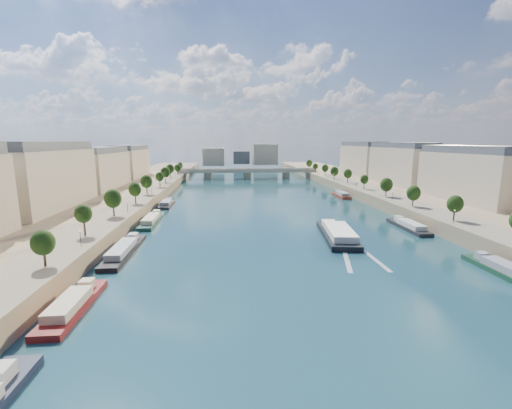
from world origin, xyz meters
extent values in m
plane|color=#0B3134|center=(0.00, 100.00, 0.00)|extent=(700.00, 700.00, 0.00)
cube|color=#9E8460|center=(-72.00, 100.00, 2.50)|extent=(44.00, 520.00, 5.00)
cube|color=#9E8460|center=(72.00, 100.00, 2.50)|extent=(44.00, 520.00, 5.00)
cube|color=gray|center=(-57.00, 100.00, 5.05)|extent=(14.00, 520.00, 0.10)
cube|color=gray|center=(57.00, 100.00, 5.05)|extent=(14.00, 520.00, 0.10)
cylinder|color=#382B1E|center=(-55.00, 18.00, 6.91)|extent=(0.50, 0.50, 3.82)
ellipsoid|color=black|center=(-55.00, 18.00, 10.50)|extent=(4.80, 4.80, 5.52)
cylinder|color=#382B1E|center=(-55.00, 42.00, 6.91)|extent=(0.50, 0.50, 3.82)
ellipsoid|color=black|center=(-55.00, 42.00, 10.50)|extent=(4.80, 4.80, 5.52)
cylinder|color=#382B1E|center=(-55.00, 66.00, 6.91)|extent=(0.50, 0.50, 3.82)
ellipsoid|color=black|center=(-55.00, 66.00, 10.50)|extent=(4.80, 4.80, 5.52)
cylinder|color=#382B1E|center=(-55.00, 90.00, 6.91)|extent=(0.50, 0.50, 3.82)
ellipsoid|color=black|center=(-55.00, 90.00, 10.50)|extent=(4.80, 4.80, 5.52)
cylinder|color=#382B1E|center=(-55.00, 114.00, 6.91)|extent=(0.50, 0.50, 3.82)
ellipsoid|color=black|center=(-55.00, 114.00, 10.50)|extent=(4.80, 4.80, 5.52)
cylinder|color=#382B1E|center=(-55.00, 138.00, 6.91)|extent=(0.50, 0.50, 3.82)
ellipsoid|color=black|center=(-55.00, 138.00, 10.50)|extent=(4.80, 4.80, 5.52)
cylinder|color=#382B1E|center=(-55.00, 162.00, 6.91)|extent=(0.50, 0.50, 3.82)
ellipsoid|color=black|center=(-55.00, 162.00, 10.50)|extent=(4.80, 4.80, 5.52)
cylinder|color=#382B1E|center=(-55.00, 186.00, 6.91)|extent=(0.50, 0.50, 3.82)
ellipsoid|color=black|center=(-55.00, 186.00, 10.50)|extent=(4.80, 4.80, 5.52)
cylinder|color=#382B1E|center=(-55.00, 210.00, 6.91)|extent=(0.50, 0.50, 3.82)
ellipsoid|color=black|center=(-55.00, 210.00, 10.50)|extent=(4.80, 4.80, 5.52)
cylinder|color=#382B1E|center=(-55.00, 234.00, 6.91)|extent=(0.50, 0.50, 3.82)
ellipsoid|color=black|center=(-55.00, 234.00, 10.50)|extent=(4.80, 4.80, 5.52)
cylinder|color=#382B1E|center=(55.00, 26.00, 6.91)|extent=(0.50, 0.50, 3.82)
cylinder|color=#382B1E|center=(55.00, 50.00, 6.91)|extent=(0.50, 0.50, 3.82)
ellipsoid|color=black|center=(55.00, 50.00, 10.50)|extent=(4.80, 4.80, 5.52)
cylinder|color=#382B1E|center=(55.00, 74.00, 6.91)|extent=(0.50, 0.50, 3.82)
ellipsoid|color=black|center=(55.00, 74.00, 10.50)|extent=(4.80, 4.80, 5.52)
cylinder|color=#382B1E|center=(55.00, 98.00, 6.91)|extent=(0.50, 0.50, 3.82)
ellipsoid|color=black|center=(55.00, 98.00, 10.50)|extent=(4.80, 4.80, 5.52)
cylinder|color=#382B1E|center=(55.00, 122.00, 6.91)|extent=(0.50, 0.50, 3.82)
ellipsoid|color=black|center=(55.00, 122.00, 10.50)|extent=(4.80, 4.80, 5.52)
cylinder|color=#382B1E|center=(55.00, 146.00, 6.91)|extent=(0.50, 0.50, 3.82)
ellipsoid|color=black|center=(55.00, 146.00, 10.50)|extent=(4.80, 4.80, 5.52)
cylinder|color=#382B1E|center=(55.00, 170.00, 6.91)|extent=(0.50, 0.50, 3.82)
ellipsoid|color=black|center=(55.00, 170.00, 10.50)|extent=(4.80, 4.80, 5.52)
cylinder|color=#382B1E|center=(55.00, 194.00, 6.91)|extent=(0.50, 0.50, 3.82)
ellipsoid|color=black|center=(55.00, 194.00, 10.50)|extent=(4.80, 4.80, 5.52)
cylinder|color=#382B1E|center=(55.00, 218.00, 6.91)|extent=(0.50, 0.50, 3.82)
ellipsoid|color=black|center=(55.00, 218.00, 10.50)|extent=(4.80, 4.80, 5.52)
cylinder|color=#382B1E|center=(55.00, 242.00, 6.91)|extent=(0.50, 0.50, 3.82)
ellipsoid|color=black|center=(55.00, 242.00, 10.50)|extent=(4.80, 4.80, 5.52)
cylinder|color=black|center=(-52.50, 30.00, 7.00)|extent=(0.14, 0.14, 4.00)
sphere|color=#FFE5B2|center=(-52.50, 30.00, 9.10)|extent=(0.36, 0.36, 0.36)
cylinder|color=black|center=(-52.50, 70.00, 7.00)|extent=(0.14, 0.14, 4.00)
sphere|color=#FFE5B2|center=(-52.50, 70.00, 9.10)|extent=(0.36, 0.36, 0.36)
cylinder|color=black|center=(-52.50, 110.00, 7.00)|extent=(0.14, 0.14, 4.00)
sphere|color=#FFE5B2|center=(-52.50, 110.00, 9.10)|extent=(0.36, 0.36, 0.36)
cylinder|color=black|center=(-52.50, 150.00, 7.00)|extent=(0.14, 0.14, 4.00)
sphere|color=#FFE5B2|center=(-52.50, 150.00, 9.10)|extent=(0.36, 0.36, 0.36)
cylinder|color=black|center=(-52.50, 190.00, 7.00)|extent=(0.14, 0.14, 4.00)
sphere|color=#FFE5B2|center=(-52.50, 190.00, 9.10)|extent=(0.36, 0.36, 0.36)
cylinder|color=black|center=(52.50, 45.00, 7.00)|extent=(0.14, 0.14, 4.00)
sphere|color=#FFE5B2|center=(52.50, 45.00, 9.10)|extent=(0.36, 0.36, 0.36)
cylinder|color=black|center=(52.50, 85.00, 7.00)|extent=(0.14, 0.14, 4.00)
sphere|color=#FFE5B2|center=(52.50, 85.00, 9.10)|extent=(0.36, 0.36, 0.36)
cylinder|color=black|center=(52.50, 125.00, 7.00)|extent=(0.14, 0.14, 4.00)
sphere|color=#FFE5B2|center=(52.50, 125.00, 9.10)|extent=(0.36, 0.36, 0.36)
cylinder|color=black|center=(52.50, 165.00, 7.00)|extent=(0.14, 0.14, 4.00)
sphere|color=#FFE5B2|center=(52.50, 165.00, 9.10)|extent=(0.36, 0.36, 0.36)
cylinder|color=black|center=(52.50, 205.00, 7.00)|extent=(0.14, 0.14, 4.00)
sphere|color=#FFE5B2|center=(52.50, 205.00, 9.10)|extent=(0.36, 0.36, 0.36)
cube|color=#C6B298|center=(-85.00, 83.00, 15.00)|extent=(16.00, 52.00, 20.00)
cube|color=#474C54|center=(-85.00, 83.00, 26.60)|extent=(14.72, 50.44, 3.20)
cube|color=#C6B298|center=(-85.00, 141.00, 15.00)|extent=(16.00, 52.00, 20.00)
cube|color=#474C54|center=(-85.00, 141.00, 26.60)|extent=(14.72, 50.44, 3.20)
cube|color=#C6B298|center=(-85.00, 199.00, 15.00)|extent=(16.00, 52.00, 20.00)
cube|color=#474C54|center=(-85.00, 199.00, 26.60)|extent=(14.72, 50.44, 3.20)
cube|color=#C6B298|center=(85.00, 83.00, 15.00)|extent=(16.00, 52.00, 20.00)
cube|color=#474C54|center=(85.00, 83.00, 26.60)|extent=(14.72, 50.44, 3.20)
cube|color=#C6B298|center=(85.00, 141.00, 15.00)|extent=(16.00, 52.00, 20.00)
cube|color=#474C54|center=(85.00, 141.00, 26.60)|extent=(14.72, 50.44, 3.20)
cube|color=#C6B298|center=(85.00, 199.00, 15.00)|extent=(16.00, 52.00, 20.00)
cube|color=#474C54|center=(85.00, 199.00, 26.60)|extent=(14.72, 50.44, 3.20)
cube|color=#C6B298|center=(-30.00, 310.00, 14.00)|extent=(22.00, 18.00, 18.00)
cube|color=#C6B298|center=(25.00, 320.00, 16.00)|extent=(26.00, 20.00, 22.00)
cube|color=#474C54|center=(0.00, 335.00, 12.00)|extent=(18.00, 16.00, 14.00)
cube|color=#C1B79E|center=(0.00, 226.65, 6.20)|extent=(112.00, 11.00, 2.20)
cube|color=#C1B79E|center=(0.00, 221.65, 7.70)|extent=(112.00, 0.80, 0.90)
cube|color=#C1B79E|center=(0.00, 231.65, 7.70)|extent=(112.00, 0.80, 0.90)
cylinder|color=#C1B79E|center=(-32.00, 226.65, 2.50)|extent=(6.40, 6.40, 5.00)
cylinder|color=#C1B79E|center=(0.00, 226.65, 2.50)|extent=(6.40, 6.40, 5.00)
cylinder|color=#C1B79E|center=(32.00, 226.65, 2.50)|extent=(6.40, 6.40, 5.00)
cube|color=#C1B79E|center=(-52.00, 226.65, 2.50)|extent=(6.00, 12.00, 5.00)
cube|color=#C1B79E|center=(52.00, 226.65, 2.50)|extent=(6.00, 12.00, 5.00)
cube|color=black|center=(17.31, 50.02, 0.49)|extent=(12.64, 31.52, 2.19)
cube|color=white|center=(17.31, 47.57, 2.57)|extent=(9.69, 20.68, 1.97)
cube|color=white|center=(17.31, 59.21, 2.49)|extent=(4.82, 4.21, 1.80)
cube|color=silver|center=(14.11, 33.02, 0.02)|extent=(7.64, 25.48, 0.04)
cube|color=silver|center=(20.51, 33.02, 0.02)|extent=(1.39, 26.01, 0.04)
cube|color=silver|center=(-45.50, -12.31, 2.10)|extent=(2.50, 2.96, 1.80)
cube|color=maroon|center=(-45.50, 7.96, 0.30)|extent=(5.00, 21.33, 1.80)
cube|color=beige|center=(-45.50, 6.26, 2.00)|extent=(4.10, 11.73, 1.60)
cube|color=beige|center=(-45.50, 14.36, 2.10)|extent=(2.50, 2.56, 1.80)
cube|color=black|center=(-45.50, 40.02, 0.30)|extent=(5.00, 29.52, 1.80)
cube|color=#ADB1B9|center=(-45.50, 37.65, 2.00)|extent=(4.10, 16.24, 1.60)
cube|color=#ADB1B9|center=(-45.50, 48.87, 2.10)|extent=(2.50, 3.54, 1.80)
cube|color=#1B443B|center=(-45.50, 76.02, 0.30)|extent=(5.00, 27.78, 1.80)
cube|color=beige|center=(-45.50, 73.80, 2.00)|extent=(4.10, 15.28, 1.60)
cube|color=beige|center=(-45.50, 84.36, 2.10)|extent=(2.50, 3.33, 1.80)
cube|color=#28292B|center=(-45.50, 109.38, 0.30)|extent=(5.00, 20.01, 1.80)
cube|color=#9A99A1|center=(-45.50, 107.78, 2.00)|extent=(4.10, 11.01, 1.60)
cube|color=#9A99A1|center=(-45.50, 115.38, 2.10)|extent=(2.50, 2.40, 1.80)
cube|color=#19402B|center=(45.50, 17.67, 0.30)|extent=(5.00, 19.78, 1.80)
cube|color=#9A99A1|center=(45.50, 16.09, 2.00)|extent=(4.10, 10.88, 1.60)
cube|color=#9A99A1|center=(45.50, 23.61, 2.10)|extent=(2.50, 2.37, 1.80)
cube|color=black|center=(45.50, 58.32, 0.30)|extent=(5.00, 22.72, 1.80)
cube|color=white|center=(45.50, 56.50, 2.00)|extent=(4.10, 12.50, 1.60)
cube|color=white|center=(45.50, 65.14, 2.10)|extent=(2.50, 2.73, 1.80)
cube|color=maroon|center=(45.50, 128.38, 0.30)|extent=(5.00, 18.89, 1.80)
cube|color=#ADB2BA|center=(45.50, 126.87, 2.00)|extent=(4.10, 10.39, 1.60)
cube|color=#ADB2BA|center=(45.50, 134.04, 2.10)|extent=(2.50, 2.27, 1.80)
camera|label=1|loc=(-17.56, -52.29, 30.05)|focal=24.00mm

